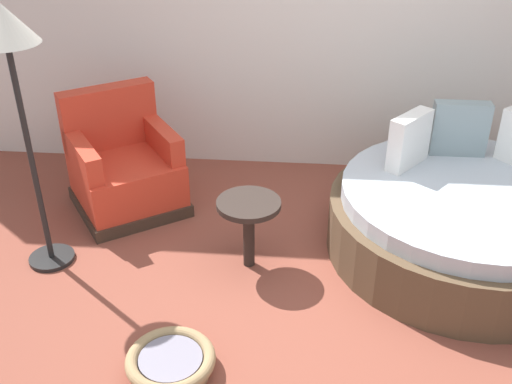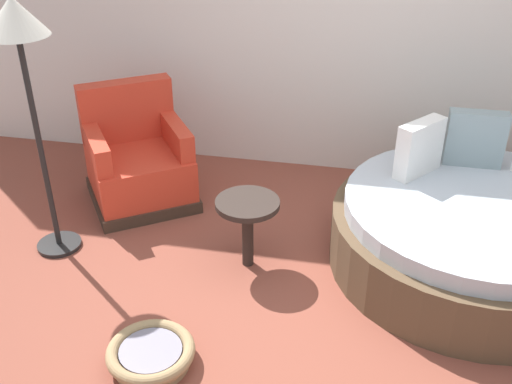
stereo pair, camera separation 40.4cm
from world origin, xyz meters
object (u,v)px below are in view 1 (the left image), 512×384
(pet_basket, at_px, (171,362))
(floor_lamp, at_px, (9,51))
(side_table, at_px, (249,213))
(round_daybed, at_px, (464,219))
(red_armchair, at_px, (124,169))

(pet_basket, xyz_separation_m, floor_lamp, (-1.08, 0.98, 1.46))
(side_table, bearing_deg, round_daybed, 11.49)
(floor_lamp, bearing_deg, pet_basket, -42.05)
(side_table, bearing_deg, floor_lamp, -177.03)
(red_armchair, bearing_deg, floor_lamp, -112.63)
(red_armchair, height_order, side_table, red_armchair)
(round_daybed, relative_size, pet_basket, 3.79)
(round_daybed, height_order, pet_basket, round_daybed)
(round_daybed, height_order, side_table, round_daybed)
(red_armchair, bearing_deg, round_daybed, -9.25)
(round_daybed, xyz_separation_m, pet_basket, (-1.86, -1.36, -0.20))
(pet_basket, bearing_deg, floor_lamp, 137.95)
(floor_lamp, bearing_deg, side_table, 2.97)
(red_armchair, relative_size, floor_lamp, 0.61)
(pet_basket, bearing_deg, round_daybed, 36.14)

